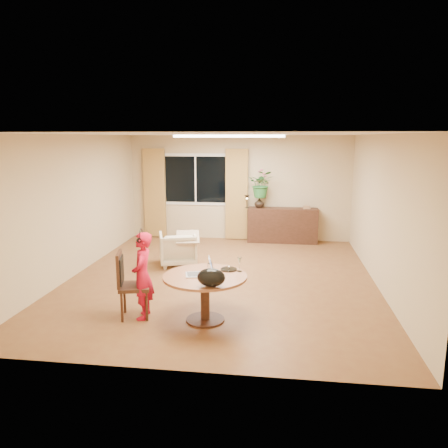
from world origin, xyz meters
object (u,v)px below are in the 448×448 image
dining_chair (135,285)px  armchair (178,249)px  sideboard (283,225)px  dining_table (205,285)px  child (143,276)px

dining_chair → armchair: bearing=76.4°
armchair → sideboard: (2.10, 2.23, 0.09)m
dining_table → child: size_ratio=0.94×
dining_table → armchair: (-1.03, 2.66, -0.19)m
dining_table → sideboard: bearing=77.7°
dining_chair → armchair: dining_chair is taller
dining_table → armchair: size_ratio=1.60×
dining_table → child: (-0.90, 0.00, 0.10)m
armchair → sideboard: size_ratio=0.43×
child → armchair: 2.68m
armchair → sideboard: bearing=-151.0°
dining_chair → sideboard: size_ratio=0.57×
child → armchair: (-0.14, 2.66, -0.29)m
dining_table → armchair: dining_table is taller
armchair → child: bearing=75.2°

